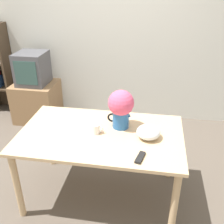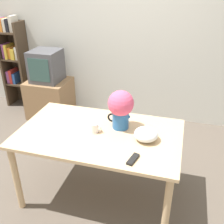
{
  "view_description": "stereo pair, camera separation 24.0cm",
  "coord_description": "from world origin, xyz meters",
  "px_view_note": "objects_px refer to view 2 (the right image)",
  "views": [
    {
      "loc": [
        0.6,
        -2.02,
        1.99
      ],
      "look_at": [
        0.25,
        0.08,
        0.88
      ],
      "focal_mm": 42.0,
      "sensor_mm": 36.0,
      "label": 1
    },
    {
      "loc": [
        0.83,
        -1.97,
        1.99
      ],
      "look_at": [
        0.25,
        0.08,
        0.88
      ],
      "focal_mm": 42.0,
      "sensor_mm": 36.0,
      "label": 2
    }
  ],
  "objects_px": {
    "coffee_mug": "(94,128)",
    "tv_set": "(46,66)",
    "flower_vase": "(121,107)",
    "white_bowl": "(146,134)"
  },
  "relations": [
    {
      "from": "coffee_mug",
      "to": "tv_set",
      "type": "distance_m",
      "value": 1.87
    },
    {
      "from": "flower_vase",
      "to": "tv_set",
      "type": "xyz_separation_m",
      "value": [
        -1.45,
        1.26,
        -0.12
      ]
    },
    {
      "from": "coffee_mug",
      "to": "white_bowl",
      "type": "bearing_deg",
      "value": 0.08
    },
    {
      "from": "tv_set",
      "to": "white_bowl",
      "type": "bearing_deg",
      "value": -39.4
    },
    {
      "from": "coffee_mug",
      "to": "tv_set",
      "type": "bearing_deg",
      "value": 131.46
    },
    {
      "from": "coffee_mug",
      "to": "flower_vase",
      "type": "bearing_deg",
      "value": 34.94
    },
    {
      "from": "white_bowl",
      "to": "flower_vase",
      "type": "bearing_deg",
      "value": 151.43
    },
    {
      "from": "coffee_mug",
      "to": "white_bowl",
      "type": "relative_size",
      "value": 0.54
    },
    {
      "from": "white_bowl",
      "to": "tv_set",
      "type": "height_order",
      "value": "tv_set"
    },
    {
      "from": "flower_vase",
      "to": "tv_set",
      "type": "bearing_deg",
      "value": 138.92
    }
  ]
}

